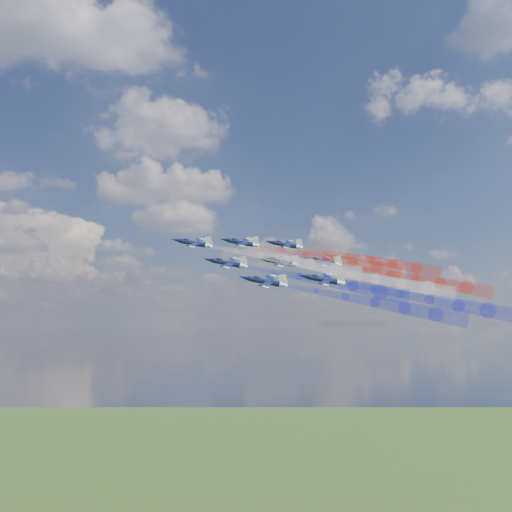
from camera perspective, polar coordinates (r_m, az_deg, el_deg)
name	(u,v)px	position (r m, az deg, el deg)	size (l,w,h in m)	color
jet_lead	(194,243)	(151.01, -6.27, 1.28)	(9.36, 11.69, 3.12)	black
trail_lead	(285,260)	(146.09, 2.93, -0.39)	(3.90, 39.08, 3.90)	white
jet_inner_left	(227,263)	(140.73, -2.90, -0.71)	(9.36, 11.69, 3.12)	black
trail_inner_left	(326,281)	(137.54, 7.04, -2.55)	(3.90, 39.08, 3.90)	#1721C5
jet_inner_right	(241,243)	(159.24, -1.47, 1.35)	(9.36, 11.69, 3.12)	black
trail_inner_right	(329,258)	(156.25, 7.31, -0.23)	(3.90, 39.08, 3.90)	red
jet_outer_left	(265,282)	(128.62, 0.93, -2.58)	(9.36, 11.69, 3.12)	black
trail_outer_left	(375,302)	(127.40, 11.83, -4.57)	(3.90, 39.08, 3.90)	#1721C5
jet_center_third	(280,262)	(147.62, 2.40, -0.59)	(9.36, 11.69, 3.12)	black
trail_center_third	(375,279)	(146.56, 11.87, -2.30)	(3.90, 39.08, 3.90)	white
jet_outer_right	(285,245)	(166.12, 2.96, 1.14)	(9.36, 11.69, 3.12)	black
trail_outer_right	(370,260)	(164.94, 11.38, -0.37)	(3.90, 39.08, 3.90)	red
jet_rear_left	(323,280)	(135.83, 6.76, -2.38)	(9.36, 11.69, 3.12)	black
trail_rear_left	(429,299)	(136.93, 17.00, -4.19)	(3.90, 39.08, 3.90)	#1721C5
jet_rear_right	(323,262)	(155.07, 6.72, -0.58)	(9.36, 11.69, 3.12)	black
trail_rear_right	(415,279)	(155.74, 15.69, -2.19)	(3.90, 39.08, 3.90)	red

